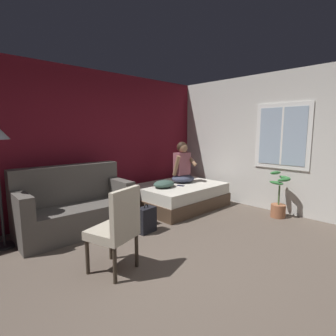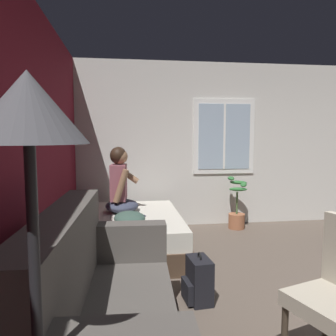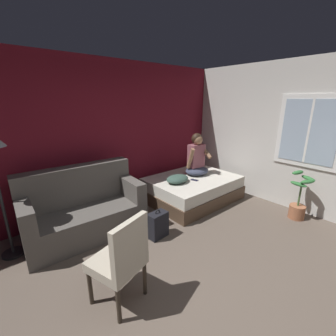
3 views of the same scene
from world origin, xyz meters
name	(u,v)px [view 3 (image 3 of 3)]	position (x,y,z in m)	size (l,w,h in m)	color
ground_plane	(205,324)	(0.00, 0.00, 0.00)	(40.00, 40.00, 0.00)	brown
wall_back_accent	(78,140)	(0.00, 2.91, 1.35)	(11.12, 0.16, 2.70)	maroon
wall_side_with_window	(336,142)	(3.14, 0.01, 1.35)	(0.19, 7.05, 2.70)	silver
bed	(192,188)	(1.92, 2.01, 0.24)	(1.81, 1.36, 0.48)	#4C3828
couch	(84,210)	(-0.27, 2.23, 0.39)	(1.74, 0.90, 1.04)	#514C47
side_chair	(121,258)	(-0.45, 0.72, 0.53)	(0.58, 0.58, 0.98)	#382D23
person_seated	(197,158)	(2.13, 2.12, 0.84)	(0.56, 0.49, 0.88)	#383D51
backpack	(157,225)	(0.53, 1.41, 0.19)	(0.32, 0.25, 0.46)	black
throw_pillow	(177,179)	(1.48, 2.01, 0.55)	(0.48, 0.36, 0.14)	#385147
cell_phone	(194,180)	(1.82, 1.87, 0.48)	(0.07, 0.14, 0.01)	black
potted_plant	(298,202)	(2.74, 0.26, 0.30)	(0.39, 0.37, 0.85)	#995B3D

